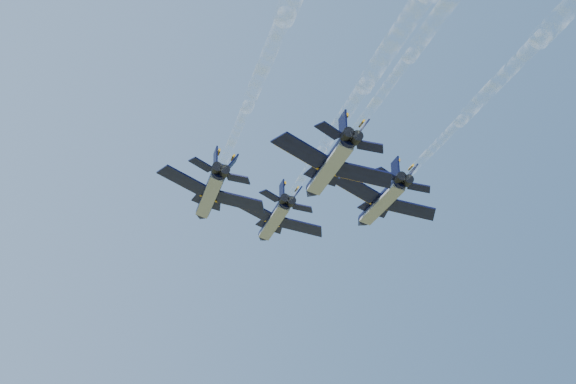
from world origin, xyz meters
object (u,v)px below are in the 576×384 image
jet_right (381,202)px  jet_left (210,194)px  jet_lead (274,220)px  jet_slot (330,166)px

jet_right → jet_left: bearing=177.3°
jet_lead → jet_slot: same height
jet_lead → jet_slot: (-8.49, -25.19, 0.00)m
jet_slot → jet_lead: bearing=91.4°
jet_lead → jet_right: same height
jet_lead → jet_slot: 26.58m
jet_right → jet_slot: 17.34m
jet_right → jet_lead: bearing=131.3°
jet_lead → jet_slot: size_ratio=1.00×
jet_right → jet_slot: bearing=-128.4°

